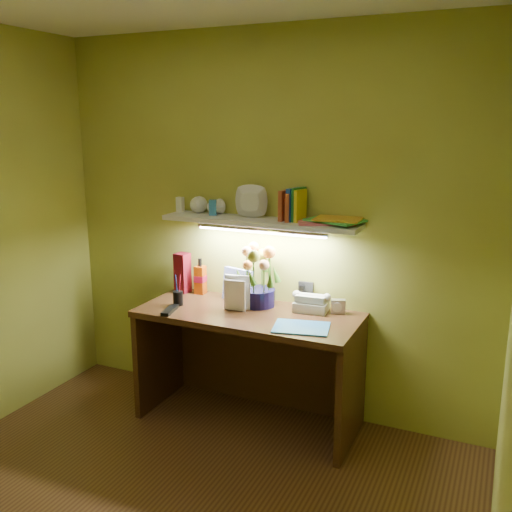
{
  "coord_description": "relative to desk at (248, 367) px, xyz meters",
  "views": [
    {
      "loc": [
        1.45,
        -1.88,
        1.92
      ],
      "look_at": [
        -0.01,
        1.35,
        1.08
      ],
      "focal_mm": 40.0,
      "sensor_mm": 36.0,
      "label": 1
    }
  ],
  "objects": [
    {
      "name": "desk_book_b",
      "position": [
        -0.17,
        0.02,
        0.49
      ],
      "size": [
        0.16,
        0.04,
        0.22
      ],
      "primitive_type": "imported",
      "rotation": [
        0.0,
        0.0,
        0.16
      ],
      "color": "white",
      "rests_on": "desk"
    },
    {
      "name": "wall_shelf",
      "position": [
        0.03,
        0.19,
        0.96
      ],
      "size": [
        1.32,
        0.36,
        0.24
      ],
      "color": "white",
      "rests_on": "ground"
    },
    {
      "name": "pen_cup",
      "position": [
        -0.48,
        -0.06,
        0.45
      ],
      "size": [
        0.07,
        0.07,
        0.16
      ],
      "primitive_type": "cylinder",
      "rotation": [
        0.0,
        0.0,
        -0.1
      ],
      "color": "black",
      "rests_on": "desk"
    },
    {
      "name": "art_card",
      "position": [
        -0.16,
        0.18,
        0.48
      ],
      "size": [
        0.22,
        0.1,
        0.22
      ],
      "primitive_type": null,
      "rotation": [
        0.0,
        0.0,
        -0.28
      ],
      "color": "white",
      "rests_on": "desk"
    },
    {
      "name": "desk",
      "position": [
        0.0,
        0.0,
        0.0
      ],
      "size": [
        1.4,
        0.6,
        0.75
      ],
      "primitive_type": "cube",
      "color": "#371C0F",
      "rests_on": "ground"
    },
    {
      "name": "desk_clock",
      "position": [
        0.52,
        0.22,
        0.42
      ],
      "size": [
        0.1,
        0.07,
        0.09
      ],
      "primitive_type": "cube",
      "rotation": [
        0.0,
        0.0,
        0.35
      ],
      "color": "#B5B6BA",
      "rests_on": "desk"
    },
    {
      "name": "whisky_box",
      "position": [
        -0.6,
        0.21,
        0.51
      ],
      "size": [
        0.1,
        0.1,
        0.28
      ],
      "primitive_type": "cube",
      "rotation": [
        0.0,
        0.0,
        -0.12
      ],
      "color": "maroon",
      "rests_on": "desk"
    },
    {
      "name": "flower_bouquet",
      "position": [
        0.0,
        0.15,
        0.57
      ],
      "size": [
        0.28,
        0.28,
        0.39
      ],
      "primitive_type": null,
      "rotation": [
        0.0,
        0.0,
        -0.19
      ],
      "color": "#110D39",
      "rests_on": "desk"
    },
    {
      "name": "whisky_bottle",
      "position": [
        -0.47,
        0.23,
        0.5
      ],
      "size": [
        0.07,
        0.07,
        0.25
      ],
      "primitive_type": null,
      "rotation": [
        0.0,
        0.0,
        0.05
      ],
      "color": "#BA4106",
      "rests_on": "desk"
    },
    {
      "name": "telephone",
      "position": [
        0.35,
        0.19,
        0.44
      ],
      "size": [
        0.22,
        0.17,
        0.12
      ],
      "primitive_type": null,
      "rotation": [
        0.0,
        0.0,
        0.08
      ],
      "color": "beige",
      "rests_on": "desk"
    },
    {
      "name": "blue_folder",
      "position": [
        0.4,
        -0.13,
        0.38
      ],
      "size": [
        0.36,
        0.3,
        0.01
      ],
      "primitive_type": "cube",
      "rotation": [
        0.0,
        0.0,
        0.21
      ],
      "color": "#368AD2",
      "rests_on": "desk"
    },
    {
      "name": "desk_book_a",
      "position": [
        -0.17,
        -0.01,
        0.47
      ],
      "size": [
        0.15,
        0.02,
        0.2
      ],
      "primitive_type": "imported",
      "rotation": [
        0.0,
        0.0,
        -0.01
      ],
      "color": "silver",
      "rests_on": "desk"
    },
    {
      "name": "tv_remote",
      "position": [
        -0.45,
        -0.2,
        0.39
      ],
      "size": [
        0.09,
        0.2,
        0.02
      ],
      "primitive_type": "cube",
      "rotation": [
        0.0,
        0.0,
        0.21
      ],
      "color": "black",
      "rests_on": "desk"
    }
  ]
}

